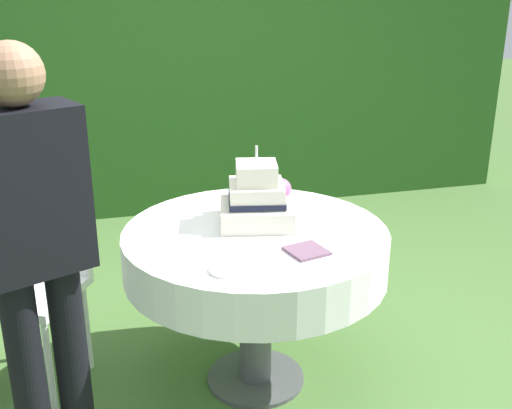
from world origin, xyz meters
TOP-DOWN VIEW (x-y plane):
  - ground_plane at (0.00, 0.00)m, footprint 20.00×20.00m
  - foliage_hedge at (0.00, 2.63)m, footprint 5.52×0.69m
  - cake_table at (0.00, 0.00)m, footprint 1.14×1.14m
  - wedding_cake at (0.03, 0.09)m, footprint 0.37×0.37m
  - serving_plate_near at (-0.20, -0.35)m, footprint 0.13×0.13m
  - serving_plate_far at (0.33, 0.03)m, footprint 0.13×0.13m
  - napkin_stack at (0.14, -0.27)m, footprint 0.18×0.18m
  - garden_chair at (-0.92, 0.30)m, footprint 0.54×0.54m
  - standing_person at (-0.85, -0.37)m, footprint 0.41×0.33m

SIDE VIEW (x-z plane):
  - ground_plane at x=0.00m, z-range 0.00..0.00m
  - garden_chair at x=-0.92m, z-range 0.10..0.99m
  - cake_table at x=0.00m, z-range 0.27..1.02m
  - serving_plate_near at x=-0.20m, z-range 0.75..0.77m
  - serving_plate_far at x=0.33m, z-range 0.75..0.77m
  - napkin_stack at x=0.14m, z-range 0.75..0.77m
  - wedding_cake at x=0.03m, z-range 0.68..1.03m
  - standing_person at x=-0.85m, z-range 0.13..1.73m
  - foliage_hedge at x=0.00m, z-range 0.00..3.00m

